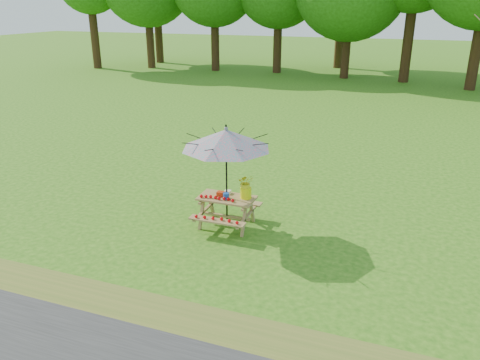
% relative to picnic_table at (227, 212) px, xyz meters
% --- Properties ---
extents(picnic_table, '(1.20, 1.32, 0.67)m').
position_rel_picnic_table_xyz_m(picnic_table, '(0.00, 0.00, 0.00)').
color(picnic_table, '#9A7B45').
rests_on(picnic_table, ground).
extents(patio_umbrella, '(1.98, 1.98, 2.25)m').
position_rel_picnic_table_xyz_m(patio_umbrella, '(0.00, 0.00, 1.62)').
color(patio_umbrella, black).
rests_on(patio_umbrella, ground).
extents(produce_bins, '(0.31, 0.42, 0.13)m').
position_rel_picnic_table_xyz_m(produce_bins, '(-0.05, 0.02, 0.40)').
color(produce_bins, red).
rests_on(produce_bins, picnic_table).
extents(tomatoes_row, '(0.77, 0.13, 0.07)m').
position_rel_picnic_table_xyz_m(tomatoes_row, '(-0.15, -0.18, 0.38)').
color(tomatoes_row, red).
rests_on(tomatoes_row, picnic_table).
extents(flower_bucket, '(0.41, 0.39, 0.53)m').
position_rel_picnic_table_xyz_m(flower_bucket, '(0.39, 0.10, 0.63)').
color(flower_bucket, '#EEF30C').
rests_on(flower_bucket, picnic_table).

